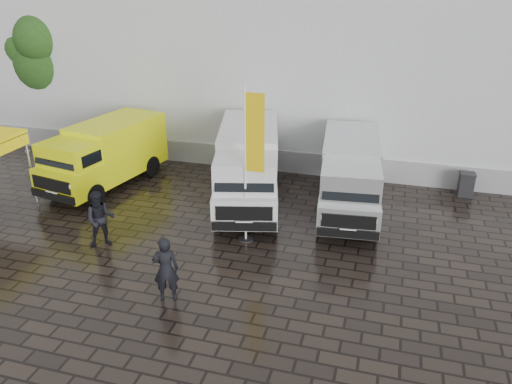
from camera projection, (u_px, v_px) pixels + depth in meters
ground at (233, 260)px, 15.70m from camera, size 120.00×120.00×0.00m
exhibition_hall at (359, 19)px, 26.86m from camera, size 44.00×16.00×12.00m
hall_plinth at (332, 166)px, 21.99m from camera, size 44.00×0.15×1.00m
van_yellow at (105, 156)px, 20.71m from camera, size 3.21×6.01×2.63m
van_white at (248, 168)px, 19.14m from camera, size 3.77×6.94×2.86m
van_silver at (350, 178)px, 18.54m from camera, size 2.67×6.30×2.65m
flagpole at (251, 158)px, 15.69m from camera, size 0.88×0.50×5.24m
tree at (52, 55)px, 25.65m from camera, size 3.83×3.94×6.87m
wheelie_bin at (466, 184)px, 20.08m from camera, size 0.60×0.60×0.98m
person_front at (166, 269)px, 13.47m from camera, size 0.82×0.68×1.93m
person_tent at (101, 219)px, 16.21m from camera, size 1.17×1.09×1.92m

